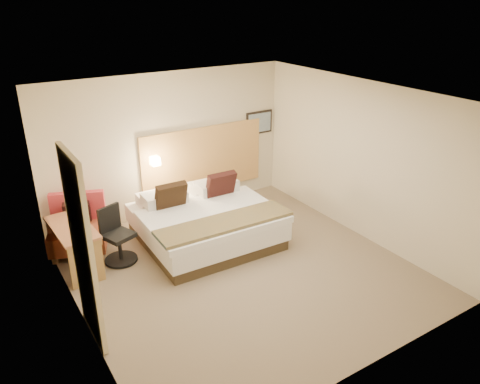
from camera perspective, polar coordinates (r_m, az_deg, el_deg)
floor at (r=7.39m, az=0.14°, el=-9.49°), size 4.80×5.00×0.02m
ceiling at (r=6.34m, az=0.17°, el=11.61°), size 4.80×5.00×0.02m
wall_back at (r=8.84m, az=-8.68°, el=5.66°), size 4.80×0.02×2.70m
wall_front at (r=5.06m, az=15.84°, el=-9.27°), size 4.80×0.02×2.70m
wall_left at (r=5.94m, az=-19.91°, el=-4.70°), size 0.02×5.00×2.70m
wall_right at (r=8.22m, az=14.50°, el=3.79°), size 0.02×5.00×2.70m
headboard_panel at (r=9.22m, az=-4.46°, el=3.99°), size 2.60×0.04×1.30m
art_frame at (r=9.72m, az=2.35°, el=8.47°), size 0.62×0.03×0.47m
art_canvas at (r=9.70m, az=2.41°, el=8.44°), size 0.54×0.01×0.39m
lamp_arm at (r=8.70m, az=-10.46°, el=3.85°), size 0.02×0.12×0.02m
lamp_shade at (r=8.64m, az=-10.30°, el=3.74°), size 0.15×0.15×0.15m
curtain at (r=5.79m, az=-18.66°, el=-6.73°), size 0.06×0.90×2.42m
bottle_a at (r=8.23m, az=-11.29°, el=-1.59°), size 0.07×0.07×0.18m
bottle_b at (r=8.29m, az=-11.26°, el=-1.39°), size 0.07×0.07×0.18m
menu_folder at (r=8.29m, az=-10.21°, el=-1.23°), size 0.13×0.08×0.20m
bed at (r=8.08m, az=-4.31°, el=-3.58°), size 2.25×2.18×1.07m
lounge_chair at (r=8.20m, az=-19.08°, el=-4.31°), size 1.10×1.04×0.93m
side_table at (r=8.39m, az=-10.68°, el=-3.41°), size 0.58×0.58×0.50m
desk at (r=7.58m, az=-19.54°, el=-4.97°), size 0.60×1.20×0.73m
desk_chair at (r=7.68m, az=-14.75°, el=-5.64°), size 0.66×0.66×0.91m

